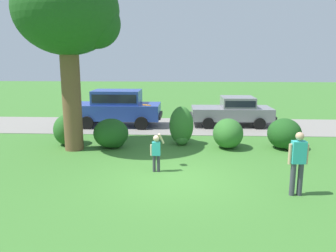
{
  "coord_description": "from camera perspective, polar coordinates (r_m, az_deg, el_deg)",
  "views": [
    {
      "loc": [
        0.32,
        -9.81,
        3.67
      ],
      "look_at": [
        -0.28,
        2.61,
        1.1
      ],
      "focal_mm": 36.18,
      "sensor_mm": 36.0,
      "label": 1
    }
  ],
  "objects": [
    {
      "name": "shrub_centre_left",
      "position": [
        13.94,
        -9.46,
        -1.38
      ],
      "size": [
        1.42,
        1.28,
        1.2
      ],
      "color": "#1E511C",
      "rests_on": "ground"
    },
    {
      "name": "driveway_strip",
      "position": [
        18.12,
        1.71,
        0.03
      ],
      "size": [
        28.0,
        4.4,
        0.02
      ],
      "primitive_type": "cube",
      "color": "gray",
      "rests_on": "ground"
    },
    {
      "name": "shrub_far_end",
      "position": [
        14.38,
        19.22,
        -1.44
      ],
      "size": [
        1.33,
        1.38,
        1.23
      ],
      "color": "#1E511C",
      "rests_on": "ground"
    },
    {
      "name": "shrub_centre_right",
      "position": [
        13.92,
        10.02,
        -1.36
      ],
      "size": [
        1.22,
        1.4,
        1.21
      ],
      "color": "#33702B",
      "rests_on": "ground"
    },
    {
      "name": "ground_plane",
      "position": [
        10.48,
        0.85,
        -8.82
      ],
      "size": [
        80.0,
        80.0,
        0.0
      ],
      "primitive_type": "plane",
      "color": "#3D752D"
    },
    {
      "name": "shrub_centre",
      "position": [
        14.25,
        2.27,
        -0.1
      ],
      "size": [
        1.02,
        0.95,
        1.62
      ],
      "color": "#33702B",
      "rests_on": "ground"
    },
    {
      "name": "oak_tree_large",
      "position": [
        13.83,
        -16.35,
        17.3
      ],
      "size": [
        3.94,
        3.9,
        7.0
      ],
      "color": "brown",
      "rests_on": "ground"
    },
    {
      "name": "parked_suv",
      "position": [
        18.15,
        -8.54,
        3.34
      ],
      "size": [
        4.7,
        2.1,
        1.92
      ],
      "color": "#28429E",
      "rests_on": "ground"
    },
    {
      "name": "shrub_near_tree",
      "position": [
        14.85,
        -16.67,
        -0.73
      ],
      "size": [
        1.07,
        1.21,
        1.27
      ],
      "color": "#286023",
      "rests_on": "ground"
    },
    {
      "name": "adult_onlooker",
      "position": [
        9.6,
        21.04,
        -5.39
      ],
      "size": [
        0.53,
        0.24,
        1.74
      ],
      "color": "#3F3F4C",
      "rests_on": "ground"
    },
    {
      "name": "frisbee",
      "position": [
        11.07,
        -3.58,
        3.53
      ],
      "size": [
        0.29,
        0.28,
        0.1
      ],
      "color": "orange"
    },
    {
      "name": "child_thrower",
      "position": [
        10.87,
        -1.99,
        -4.1
      ],
      "size": [
        0.46,
        0.26,
        1.29
      ],
      "color": "#383842",
      "rests_on": "ground"
    },
    {
      "name": "parked_sedan",
      "position": [
        18.4,
        10.93,
        2.65
      ],
      "size": [
        4.44,
        2.18,
        1.56
      ],
      "color": "gray",
      "rests_on": "ground"
    }
  ]
}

